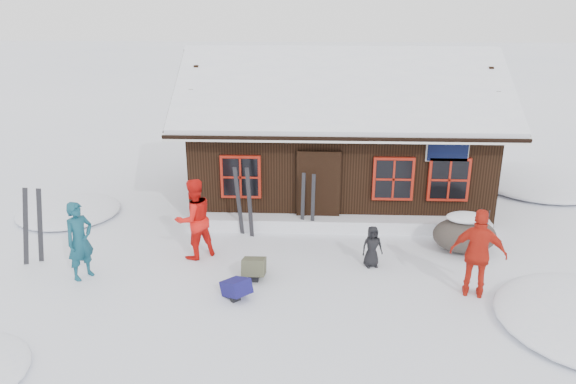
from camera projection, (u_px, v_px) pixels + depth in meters
The scene contains 15 objects.
ground at pixel (278, 269), 12.54m from camera, with size 120.00×120.00×0.00m, color white.
mountain_hut at pixel (338, 144), 16.63m from camera, with size 8.90×6.09×4.42m.
snow_drift at pixel (341, 223), 14.53m from camera, with size 7.60×0.60×0.35m, color white.
snow_mounds at pixel (347, 236), 14.22m from camera, with size 20.60×13.20×0.48m.
skier_teal at pixel (80, 241), 11.88m from camera, with size 0.63×0.41×1.73m, color #124556.
skier_orange_left at pixel (194, 219), 12.79m from camera, with size 0.92×0.72×1.90m, color red.
skier_orange_right at pixel (478, 254), 11.14m from camera, with size 1.09×0.46×1.87m, color red.
skier_crouched at pixel (372, 247), 12.50m from camera, with size 0.47×0.31×0.96m, color black.
boulder at pixel (464, 234), 13.25m from camera, with size 1.48×1.11×0.86m.
ski_pair_left at pixel (33, 227), 12.54m from camera, with size 0.61×0.22×1.85m.
ski_pair_mid at pixel (244, 203), 14.01m from camera, with size 0.52×0.22×1.84m.
ski_pair_right at pixel (308, 204), 14.19m from camera, with size 0.38×0.15×1.63m.
ski_poles at pixel (480, 239), 12.48m from camera, with size 0.25×0.12×1.39m.
backpack_blue at pixel (236, 291), 11.31m from camera, with size 0.42×0.56×0.31m, color #161355.
backpack_olive at pixel (254, 270), 12.09m from camera, with size 0.48×0.64×0.35m, color #484934.
Camera 1 is at (0.70, -11.20, 5.85)m, focal length 35.00 mm.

